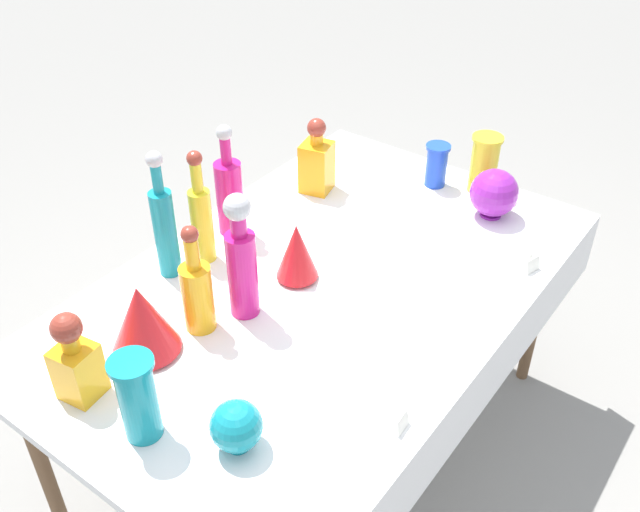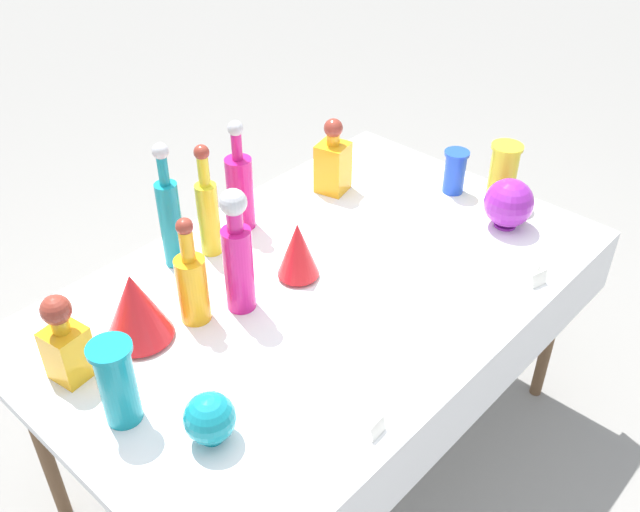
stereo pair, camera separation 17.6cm
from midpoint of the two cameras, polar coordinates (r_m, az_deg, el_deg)
The scene contains 19 objects.
ground_plane at distance 2.67m, azimuth -1.95°, elevation -15.08°, with size 40.00×40.00×0.00m, color gray.
display_table at distance 2.15m, azimuth -1.77°, elevation -3.60°, with size 1.74×1.09×0.76m.
tall_bottle_0 at distance 2.31m, azimuth -9.45°, elevation 4.98°, with size 0.09×0.09×0.38m.
tall_bottle_1 at distance 1.95m, azimuth -12.39°, elevation -2.83°, with size 0.09×0.09×0.33m.
tall_bottle_2 at distance 2.19m, azimuth -11.77°, elevation 3.01°, with size 0.07×0.07×0.38m.
tall_bottle_3 at distance 1.94m, azimuth -8.89°, elevation -0.48°, with size 0.08×0.08×0.39m.
tall_bottle_4 at distance 2.14m, azimuth -14.66°, elevation 2.30°, with size 0.07×0.07×0.41m.
square_decanter_0 at distance 2.52m, azimuth -2.28°, elevation 7.53°, with size 0.12×0.12×0.28m.
square_decanter_1 at distance 1.85m, azimuth -21.62°, elevation -7.87°, with size 0.11×0.11×0.25m.
slender_vase_0 at distance 2.58m, azimuth 7.39°, elevation 7.30°, with size 0.09×0.09×0.16m.
slender_vase_1 at distance 1.71m, azimuth -17.35°, elevation -10.77°, with size 0.10×0.10×0.23m.
slender_vase_2 at distance 2.56m, azimuth 11.10°, elevation 7.32°, with size 0.11×0.11×0.21m.
fluted_vase_0 at distance 1.92m, azimuth -16.65°, elevation -4.95°, with size 0.18×0.18×0.21m.
fluted_vase_1 at distance 2.09m, azimuth -4.28°, elevation 0.31°, with size 0.13×0.13×0.19m.
round_bowl_0 at distance 1.67m, azimuth -9.81°, elevation -13.39°, with size 0.12×0.12×0.13m.
round_bowl_1 at distance 2.43m, azimuth 11.76°, elevation 4.90°, with size 0.16×0.16×0.17m.
price_tag_left at distance 1.72m, azimuth 3.62°, elevation -13.29°, with size 0.05×0.01×0.04m, color white.
price_tag_center at distance 2.23m, azimuth 14.53°, elevation -0.78°, with size 0.06×0.01×0.05m, color white.
price_tag_right at distance 2.25m, azimuth 14.31°, elevation -0.44°, with size 0.06×0.01×0.04m, color white.
Camera 1 is at (-1.34, -0.99, 2.09)m, focal length 40.00 mm.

